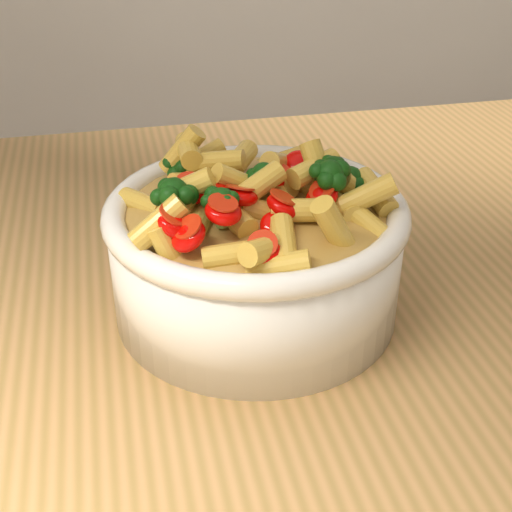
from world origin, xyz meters
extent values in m
cube|color=tan|center=(0.00, 0.00, 0.88)|extent=(1.20, 0.80, 0.04)
cylinder|color=tan|center=(0.55, 0.35, 0.43)|extent=(0.05, 0.05, 0.86)
cylinder|color=white|center=(0.01, -0.03, 0.94)|extent=(0.22, 0.22, 0.09)
ellipsoid|color=white|center=(0.01, -0.03, 0.92)|extent=(0.20, 0.20, 0.03)
torus|color=white|center=(0.01, -0.03, 0.99)|extent=(0.23, 0.23, 0.02)
ellipsoid|color=gold|center=(0.01, -0.03, 0.99)|extent=(0.20, 0.20, 0.02)
camera|label=1|loc=(-0.09, -0.50, 1.23)|focal=50.00mm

